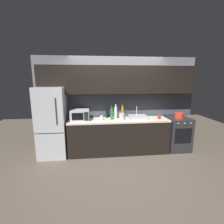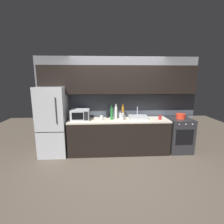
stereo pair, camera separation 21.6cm
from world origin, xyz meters
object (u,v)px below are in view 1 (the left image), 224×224
wine_bottle_white (116,112)px  mug_clear (102,118)px  microwave (80,115)px  oven_range (177,134)px  wine_bottle_dark (107,112)px  refrigerator (52,122)px  kettle (122,116)px  wine_bottle_green (112,114)px  wine_bottle_amber (122,112)px  cooking_pot (179,115)px  mug_red (159,117)px

wine_bottle_white → mug_clear: wine_bottle_white is taller
microwave → oven_range: bearing=-0.4°
oven_range → wine_bottle_dark: bearing=173.6°
oven_range → microwave: (-2.61, 0.02, 0.58)m
refrigerator → kettle: size_ratio=8.84×
wine_bottle_green → refrigerator: bearing=-179.8°
wine_bottle_amber → refrigerator: bearing=-174.3°
wine_bottle_green → cooking_pot: (1.81, -0.00, -0.09)m
kettle → cooking_pot: bearing=1.2°
oven_range → mug_red: size_ratio=8.22×
microwave → wine_bottle_green: size_ratio=1.27×
mug_red → microwave: bearing=177.4°
wine_bottle_green → mug_clear: (-0.26, -0.00, -0.10)m
microwave → wine_bottle_white: 0.92m
wine_bottle_green → mug_red: bearing=-3.7°
mug_red → cooking_pot: bearing=7.5°
wine_bottle_dark → mug_clear: 0.28m
oven_range → mug_clear: 2.13m
kettle → wine_bottle_white: size_ratio=0.51×
kettle → wine_bottle_amber: wine_bottle_amber is taller
mug_red → mug_clear: (-1.49, 0.08, -0.00)m
refrigerator → microwave: size_ratio=3.78×
wine_bottle_dark → cooking_pot: (1.92, -0.21, -0.08)m
oven_range → wine_bottle_green: size_ratio=2.48×
wine_bottle_white → wine_bottle_dark: bearing=150.3°
microwave → cooking_pot: microwave is taller
cooking_pot → mug_clear: bearing=179.9°
kettle → cooking_pot: (1.56, 0.03, -0.02)m
wine_bottle_green → wine_bottle_dark: bearing=116.5°
wine_bottle_green → microwave: bearing=179.0°
refrigerator → mug_red: refrigerator is taller
wine_bottle_green → mug_red: size_ratio=3.31×
wine_bottle_white → mug_red: 1.14m
wine_bottle_green → wine_bottle_dark: size_ratio=1.05×
oven_range → cooking_pot: cooking_pot is taller
mug_clear → cooking_pot: bearing=-0.1°
wine_bottle_white → mug_clear: size_ratio=3.65×
wine_bottle_dark → wine_bottle_green: bearing=-63.5°
microwave → wine_bottle_amber: size_ratio=1.25×
wine_bottle_white → kettle: bearing=-41.5°
wine_bottle_dark → cooking_pot: bearing=-6.4°
oven_range → wine_bottle_dark: size_ratio=2.60×
microwave → cooking_pot: bearing=-0.4°
wine_bottle_green → cooking_pot: size_ratio=1.52×
wine_bottle_dark → wine_bottle_white: bearing=-29.7°
mug_red → oven_range: bearing=7.4°
wine_bottle_white → cooking_pot: size_ratio=1.61×
refrigerator → wine_bottle_green: size_ratio=4.79×
microwave → wine_bottle_white: (0.92, 0.07, 0.03)m
microwave → kettle: size_ratio=2.34×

